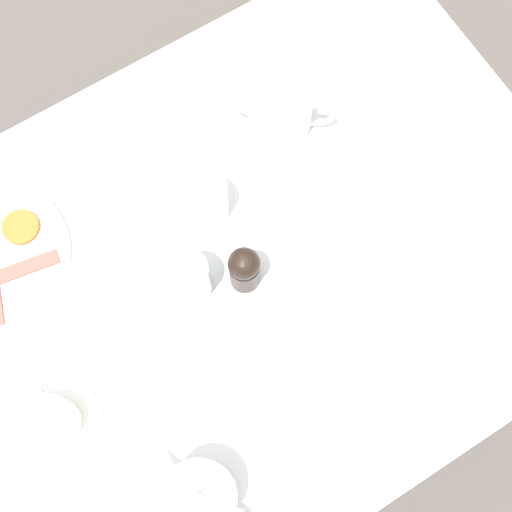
% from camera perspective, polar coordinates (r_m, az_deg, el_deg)
% --- Properties ---
extents(ground_plane, '(8.00, 8.00, 0.00)m').
position_cam_1_polar(ground_plane, '(1.94, 0.00, -6.37)').
color(ground_plane, '#4C4742').
extents(table, '(0.90, 1.15, 0.73)m').
position_cam_1_polar(table, '(1.30, 0.00, -1.13)').
color(table, silver).
rests_on(table, ground_plane).
extents(teapot_near, '(0.19, 0.11, 0.12)m').
position_cam_1_polar(teapot_near, '(1.14, -4.44, -18.74)').
color(teapot_near, white).
rests_on(teapot_near, table).
extents(teapot_far, '(0.13, 0.17, 0.12)m').
position_cam_1_polar(teapot_far, '(1.29, 1.98, 11.48)').
color(teapot_far, white).
rests_on(teapot_far, table).
extents(teacup_with_saucer_left, '(0.15, 0.15, 0.07)m').
position_cam_1_polar(teacup_with_saucer_left, '(1.20, -15.90, -12.62)').
color(teacup_with_saucer_left, white).
rests_on(teacup_with_saucer_left, table).
extents(water_glass_tall, '(0.07, 0.07, 0.11)m').
position_cam_1_polar(water_glass_tall, '(1.17, -5.40, -1.82)').
color(water_glass_tall, white).
rests_on(water_glass_tall, table).
extents(water_glass_short, '(0.07, 0.07, 0.10)m').
position_cam_1_polar(water_glass_short, '(1.22, -3.90, 4.53)').
color(water_glass_short, white).
rests_on(water_glass_short, table).
extents(pepper_grinder, '(0.05, 0.05, 0.12)m').
position_cam_1_polar(pepper_grinder, '(1.16, -0.94, -1.06)').
color(pepper_grinder, black).
rests_on(pepper_grinder, table).
extents(fork_by_plate, '(0.16, 0.08, 0.00)m').
position_cam_1_polar(fork_by_plate, '(1.28, 10.30, 3.14)').
color(fork_by_plate, silver).
rests_on(fork_by_plate, table).
extents(knife_by_plate, '(0.11, 0.18, 0.00)m').
position_cam_1_polar(knife_by_plate, '(1.19, 6.52, -10.83)').
color(knife_by_plate, silver).
rests_on(knife_by_plate, table).
extents(spoon_for_tea, '(0.02, 0.16, 0.00)m').
position_cam_1_polar(spoon_for_tea, '(1.44, 7.68, 17.31)').
color(spoon_for_tea, silver).
rests_on(spoon_for_tea, table).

